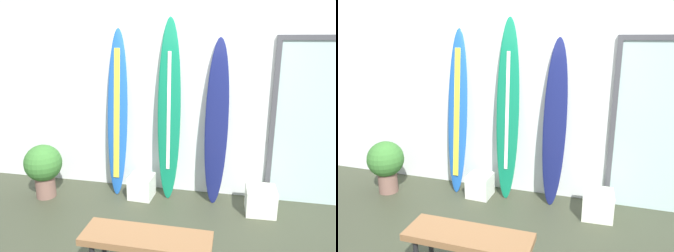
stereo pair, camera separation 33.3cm
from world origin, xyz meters
The scene contains 10 objects.
ground centered at (0.00, 0.00, -0.02)m, with size 8.00×8.00×0.04m, color #373C2B.
wall_back centered at (0.00, 1.30, 1.40)m, with size 7.20×0.20×2.80m, color silver.
surfboard_cobalt centered at (-0.68, 1.02, 1.06)m, with size 0.29×0.33×2.16m.
surfboard_emerald centered at (0.00, 1.04, 1.14)m, with size 0.31×0.30×2.28m.
surfboard_navy centered at (0.59, 1.03, 1.01)m, with size 0.29×0.30×2.05m.
display_block_left centered at (-0.34, 0.89, 0.15)m, with size 0.31×0.31×0.30m.
display_block_center centered at (1.16, 0.81, 0.16)m, with size 0.36×0.36×0.31m.
glass_door centered at (1.81, 1.18, 1.07)m, with size 1.14×0.06×2.07m.
potted_plant centered at (-1.58, 0.65, 0.43)m, with size 0.48×0.48×0.71m.
bench centered at (0.14, -0.61, 0.42)m, with size 1.08×0.34×0.48m.
Camera 1 is at (0.79, -2.83, 2.06)m, focal length 34.61 mm.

